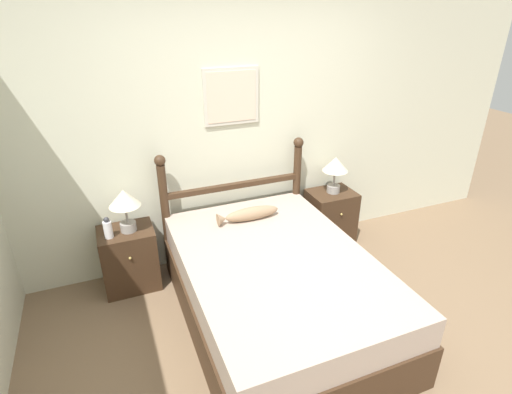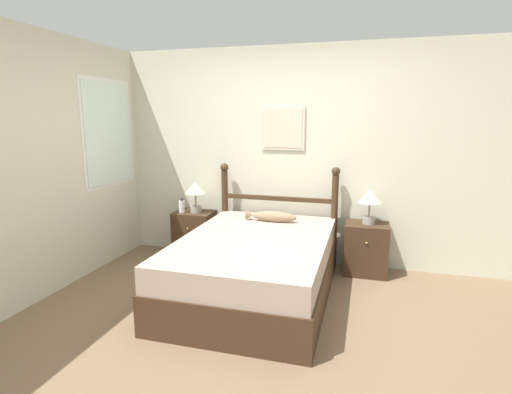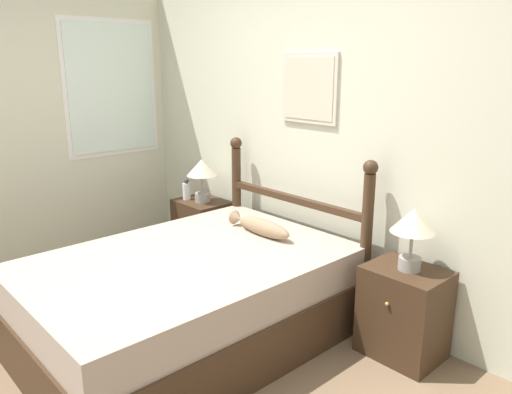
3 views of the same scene
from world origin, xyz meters
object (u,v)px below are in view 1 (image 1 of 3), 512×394
(bed, at_px, (276,289))
(table_lamp_right, at_px, (335,167))
(nightstand_right, at_px, (330,217))
(nightstand_left, at_px, (130,258))
(table_lamp_left, at_px, (124,202))
(bottle, at_px, (108,229))
(fish_pillow, at_px, (249,214))

(bed, xyz_separation_m, table_lamp_right, (1.05, 0.89, 0.56))
(bed, relative_size, nightstand_right, 3.54)
(nightstand_left, xyz_separation_m, table_lamp_left, (0.03, -0.01, 0.57))
(bed, bearing_deg, nightstand_right, 40.41)
(bed, xyz_separation_m, bottle, (-1.18, 0.82, 0.37))
(nightstand_left, bearing_deg, table_lamp_right, 0.04)
(table_lamp_right, relative_size, fish_pillow, 0.67)
(table_lamp_left, xyz_separation_m, bottle, (-0.16, -0.06, -0.19))
(bed, bearing_deg, fish_pillow, 89.13)
(nightstand_right, bearing_deg, table_lamp_left, -179.60)
(nightstand_right, bearing_deg, bottle, -178.20)
(bottle, height_order, fish_pillow, bottle)
(fish_pillow, bearing_deg, bed, -90.87)
(table_lamp_left, distance_m, fish_pillow, 1.07)
(bed, height_order, nightstand_left, bed)
(nightstand_right, relative_size, table_lamp_left, 1.50)
(table_lamp_left, bearing_deg, fish_pillow, -13.40)
(fish_pillow, bearing_deg, nightstand_right, 13.98)
(nightstand_left, height_order, fish_pillow, fish_pillow)
(nightstand_right, height_order, table_lamp_left, table_lamp_left)
(nightstand_left, distance_m, bottle, 0.40)
(nightstand_left, bearing_deg, fish_pillow, -13.73)
(bottle, bearing_deg, bed, -34.85)
(bed, distance_m, table_lamp_left, 1.45)
(bed, xyz_separation_m, fish_pillow, (0.01, 0.63, 0.36))
(nightstand_left, relative_size, table_lamp_right, 1.50)
(nightstand_left, relative_size, bottle, 3.01)
(nightstand_left, height_order, nightstand_right, same)
(bed, relative_size, bottle, 10.65)
(bottle, xyz_separation_m, fish_pillow, (1.19, -0.19, -0.01))
(nightstand_right, distance_m, fish_pillow, 1.13)
(table_lamp_left, height_order, table_lamp_right, same)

